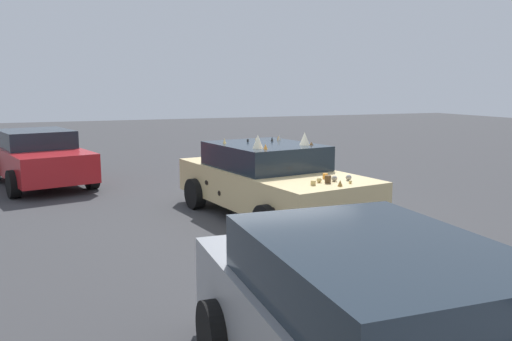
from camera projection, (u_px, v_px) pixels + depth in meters
The scene contains 3 objects.
ground_plane at pixel (271, 217), 9.82m from camera, with size 60.00×60.00×0.00m, color #38383A.
art_car_decorated at pixel (270, 180), 9.75m from camera, with size 4.59×2.60×1.60m.
parked_sedan_row_back_far at pixel (39, 157), 12.87m from camera, with size 4.20×2.63×1.36m.
Camera 1 is at (-8.76, 3.83, 2.43)m, focal length 36.50 mm.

